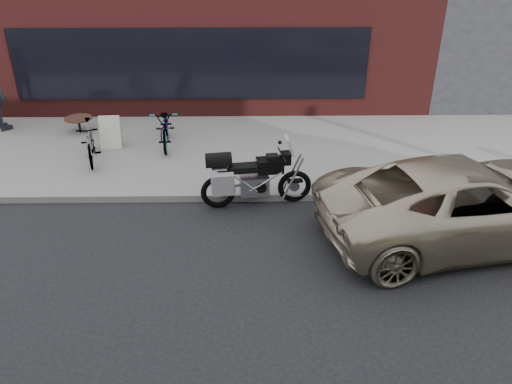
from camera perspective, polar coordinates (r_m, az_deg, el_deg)
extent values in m
plane|color=black|center=(7.26, 2.49, -16.57)|extent=(120.00, 120.00, 0.00)
cube|color=gray|center=(13.16, 0.87, 5.51)|extent=(44.00, 6.00, 0.15)
cube|color=#5B1F1D|center=(19.45, -5.96, 19.34)|extent=(14.00, 10.00, 4.50)
cube|color=black|center=(14.63, -7.42, 14.27)|extent=(10.00, 0.08, 2.00)
torus|color=black|center=(10.15, -4.35, -0.01)|extent=(0.72, 0.22, 0.71)
torus|color=black|center=(10.38, 4.43, 0.65)|extent=(0.72, 0.22, 0.71)
cube|color=#B7B7BC|center=(10.18, -0.21, 0.78)|extent=(0.62, 0.40, 0.40)
cube|color=black|center=(10.04, 1.59, 3.07)|extent=(0.57, 0.41, 0.28)
cube|color=black|center=(9.97, -1.41, 2.75)|extent=(0.62, 0.38, 0.13)
cube|color=black|center=(9.97, -3.52, 2.16)|extent=(0.35, 0.28, 0.15)
cube|color=black|center=(10.05, 3.38, 3.90)|extent=(0.23, 0.28, 0.23)
cube|color=silver|center=(9.96, 3.84, 5.32)|extent=(0.20, 0.34, 0.36)
cylinder|color=black|center=(10.00, 2.98, 4.27)|extent=(0.14, 0.74, 0.03)
cube|color=#B7B7BC|center=(9.90, -4.28, 2.88)|extent=(0.34, 0.36, 0.03)
cube|color=gray|center=(9.77, -3.82, 0.87)|extent=(0.47, 0.25, 0.42)
cylinder|color=black|center=(9.84, -4.31, 3.67)|extent=(0.55, 0.37, 0.30)
cylinder|color=#B7B7BC|center=(10.31, -2.68, 0.66)|extent=(0.59, 0.17, 0.20)
imported|color=#BEAE94|center=(9.71, 22.81, -1.06)|extent=(5.67, 3.39, 1.48)
imported|color=gray|center=(12.96, -10.31, 7.41)|extent=(0.90, 1.97, 1.00)
imported|color=gray|center=(12.42, -18.46, 5.46)|extent=(0.86, 1.70, 0.99)
cube|color=white|center=(13.08, -16.34, 6.50)|extent=(0.53, 0.30, 0.82)
cube|color=white|center=(13.28, -16.19, 6.84)|extent=(0.53, 0.30, 0.82)
cylinder|color=black|center=(14.51, -19.52, 7.16)|extent=(0.06, 0.06, 0.38)
cylinder|color=#4A2E22|center=(14.45, -19.65, 7.93)|extent=(0.73, 0.73, 0.04)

